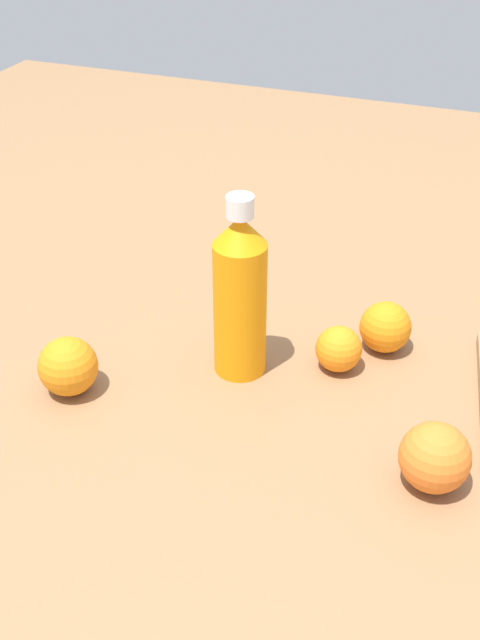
% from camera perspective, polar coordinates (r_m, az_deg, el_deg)
% --- Properties ---
extents(ground_plane, '(2.40, 2.40, 0.00)m').
position_cam_1_polar(ground_plane, '(1.12, 2.57, -3.62)').
color(ground_plane, olive).
extents(water_bottle, '(0.07, 0.07, 0.26)m').
position_cam_1_polar(water_bottle, '(1.06, 0.00, 1.85)').
color(water_bottle, orange).
rests_on(water_bottle, ground_plane).
extents(orange_0, '(0.07, 0.07, 0.07)m').
position_cam_1_polar(orange_0, '(1.16, 10.32, -0.50)').
color(orange_0, orange).
rests_on(orange_0, ground_plane).
extents(orange_1, '(0.06, 0.06, 0.06)m').
position_cam_1_polar(orange_1, '(1.11, 7.05, -2.06)').
color(orange_1, orange).
rests_on(orange_1, ground_plane).
extents(orange_2, '(0.08, 0.08, 0.08)m').
position_cam_1_polar(orange_2, '(1.08, -12.16, -3.24)').
color(orange_2, orange).
rests_on(orange_2, ground_plane).
extents(orange_3, '(0.08, 0.08, 0.08)m').
position_cam_1_polar(orange_3, '(0.95, 13.72, -9.49)').
color(orange_3, orange).
rests_on(orange_3, ground_plane).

